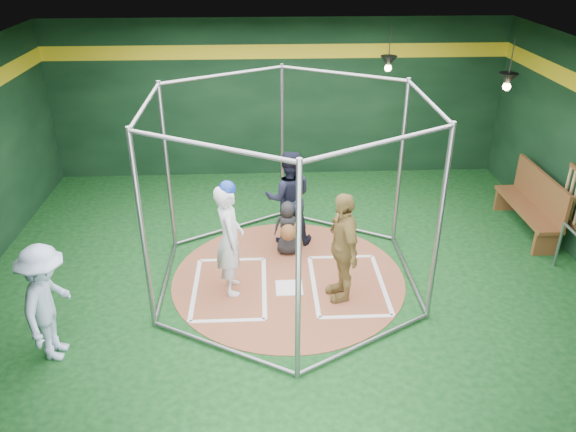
{
  "coord_description": "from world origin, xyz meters",
  "views": [
    {
      "loc": [
        -0.39,
        -7.74,
        5.11
      ],
      "look_at": [
        0.0,
        0.1,
        1.1
      ],
      "focal_mm": 35.0,
      "sensor_mm": 36.0,
      "label": 1
    }
  ],
  "objects_px": {
    "dugout_bench": "(533,202)",
    "batter_figure": "(230,238)",
    "umpire": "(289,198)",
    "visitor_leopard": "(343,247)"
  },
  "relations": [
    {
      "from": "dugout_bench",
      "to": "batter_figure",
      "type": "bearing_deg",
      "value": -162.8
    },
    {
      "from": "batter_figure",
      "to": "umpire",
      "type": "distance_m",
      "value": 1.79
    },
    {
      "from": "umpire",
      "to": "batter_figure",
      "type": "bearing_deg",
      "value": 56.87
    },
    {
      "from": "batter_figure",
      "to": "dugout_bench",
      "type": "relative_size",
      "value": 0.94
    },
    {
      "from": "visitor_leopard",
      "to": "batter_figure",
      "type": "bearing_deg",
      "value": -109.04
    },
    {
      "from": "batter_figure",
      "to": "dugout_bench",
      "type": "distance_m",
      "value": 5.82
    },
    {
      "from": "batter_figure",
      "to": "umpire",
      "type": "bearing_deg",
      "value": 57.1
    },
    {
      "from": "batter_figure",
      "to": "visitor_leopard",
      "type": "distance_m",
      "value": 1.71
    },
    {
      "from": "visitor_leopard",
      "to": "dugout_bench",
      "type": "relative_size",
      "value": 0.88
    },
    {
      "from": "batter_figure",
      "to": "dugout_bench",
      "type": "bearing_deg",
      "value": 17.2
    }
  ]
}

